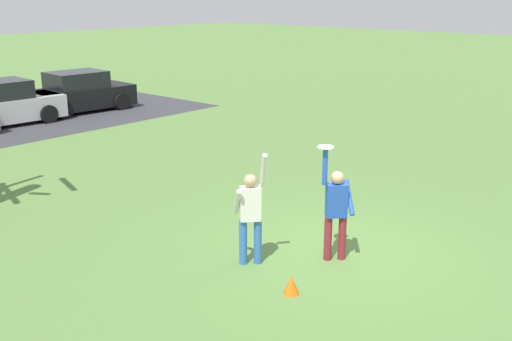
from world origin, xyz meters
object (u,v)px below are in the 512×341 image
at_px(field_cone_orange, 291,285).
at_px(person_catcher, 336,208).
at_px(person_defender, 250,211).
at_px(parked_car_black, 80,93).
at_px(parked_car_silver, 1,105).
at_px(frisbee_disc, 326,147).

bearing_deg(field_cone_orange, person_catcher, 8.39).
relative_size(person_defender, field_cone_orange, 6.39).
relative_size(person_defender, parked_car_black, 0.49).
distance_m(parked_car_silver, parked_car_black, 3.33).
distance_m(frisbee_disc, parked_car_black, 16.42).
distance_m(person_catcher, parked_car_black, 16.45).
height_order(frisbee_disc, parked_car_black, frisbee_disc).
relative_size(frisbee_disc, parked_car_silver, 0.07).
bearing_deg(frisbee_disc, parked_car_black, 71.04).
xyz_separation_m(person_catcher, person_defender, (-1.12, 1.03, -0.00)).
bearing_deg(person_catcher, frisbee_disc, 0.00).
relative_size(frisbee_disc, parked_car_black, 0.07).
relative_size(person_catcher, parked_car_silver, 0.49).
bearing_deg(parked_car_black, person_defender, -109.56).
bearing_deg(parked_car_silver, frisbee_disc, -93.66).
bearing_deg(field_cone_orange, parked_car_silver, 77.90).
relative_size(person_defender, frisbee_disc, 7.28).
bearing_deg(person_catcher, parked_car_silver, -54.23).
height_order(frisbee_disc, parked_car_silver, frisbee_disc).
xyz_separation_m(frisbee_disc, parked_car_silver, (1.98, 15.37, -1.37)).
bearing_deg(frisbee_disc, field_cone_orange, -164.68).
height_order(person_defender, parked_car_black, person_defender).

